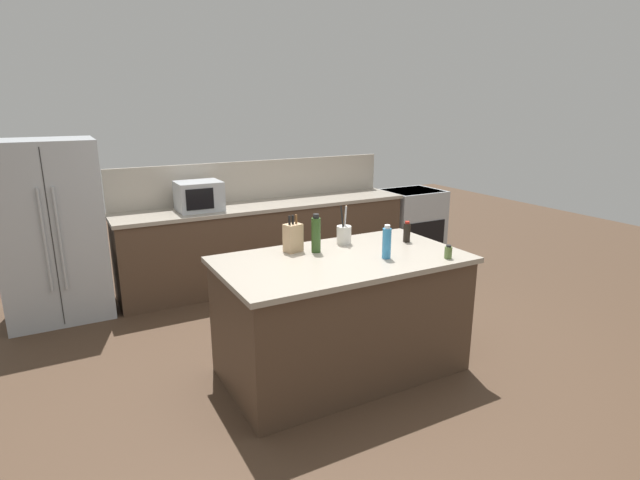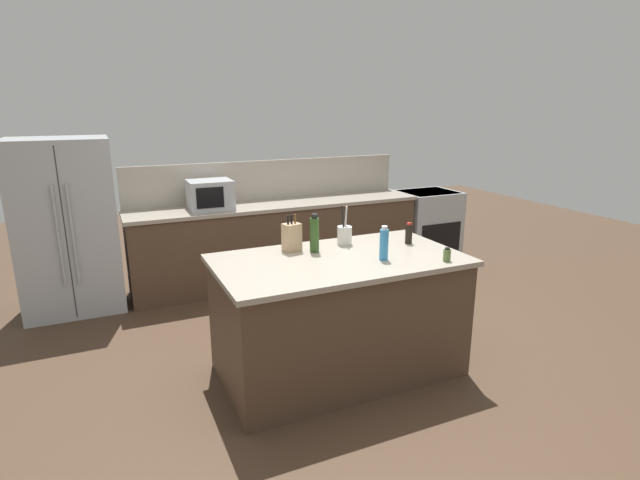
{
  "view_description": "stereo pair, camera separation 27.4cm",
  "coord_description": "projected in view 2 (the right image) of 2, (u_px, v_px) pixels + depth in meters",
  "views": [
    {
      "loc": [
        -1.85,
        -3.06,
        2.06
      ],
      "look_at": [
        0.0,
        0.35,
        0.99
      ],
      "focal_mm": 28.0,
      "sensor_mm": 36.0,
      "label": 1
    },
    {
      "loc": [
        -1.6,
        -3.19,
        2.06
      ],
      "look_at": [
        0.0,
        0.35,
        0.99
      ],
      "focal_mm": 28.0,
      "sensor_mm": 36.0,
      "label": 2
    }
  ],
  "objects": [
    {
      "name": "ground_plane",
      "position": [
        338.0,
        370.0,
        3.98
      ],
      "size": [
        14.0,
        14.0,
        0.0
      ],
      "primitive_type": "plane",
      "color": "#473323"
    },
    {
      "name": "range_oven",
      "position": [
        427.0,
        225.0,
        6.76
      ],
      "size": [
        0.76,
        0.65,
        0.92
      ],
      "color": "#ADB2B7",
      "rests_on": "ground_plane"
    },
    {
      "name": "kitchen_island",
      "position": [
        339.0,
        315.0,
        3.86
      ],
      "size": [
        1.86,
        1.04,
        0.94
      ],
      "color": "#4C3828",
      "rests_on": "ground_plane"
    },
    {
      "name": "refrigerator",
      "position": [
        67.0,
        227.0,
        4.97
      ],
      "size": [
        0.92,
        0.75,
        1.74
      ],
      "color": "#ADB2B7",
      "rests_on": "ground_plane"
    },
    {
      "name": "dish_soap_bottle",
      "position": [
        384.0,
        244.0,
        3.66
      ],
      "size": [
        0.07,
        0.07,
        0.26
      ],
      "color": "#3384BC",
      "rests_on": "kitchen_island"
    },
    {
      "name": "spice_jar_oregano",
      "position": [
        447.0,
        255.0,
        3.64
      ],
      "size": [
        0.06,
        0.06,
        0.1
      ],
      "color": "#567038",
      "rests_on": "kitchen_island"
    },
    {
      "name": "soy_sauce_bottle",
      "position": [
        409.0,
        234.0,
        4.09
      ],
      "size": [
        0.06,
        0.06,
        0.18
      ],
      "color": "black",
      "rests_on": "kitchen_island"
    },
    {
      "name": "olive_oil_bottle",
      "position": [
        314.0,
        234.0,
        3.84
      ],
      "size": [
        0.07,
        0.07,
        0.3
      ],
      "color": "#2D4C1E",
      "rests_on": "kitchen_island"
    },
    {
      "name": "microwave",
      "position": [
        210.0,
        194.0,
        5.43
      ],
      "size": [
        0.47,
        0.39,
        0.31
      ],
      "color": "#ADB2B7",
      "rests_on": "back_counter_run"
    },
    {
      "name": "back_counter_run",
      "position": [
        279.0,
        242.0,
        5.91
      ],
      "size": [
        3.41,
        0.66,
        0.94
      ],
      "color": "#4C3828",
      "rests_on": "ground_plane"
    },
    {
      "name": "knife_block",
      "position": [
        292.0,
        237.0,
        3.87
      ],
      "size": [
        0.15,
        0.13,
        0.29
      ],
      "rotation": [
        0.0,
        0.0,
        0.22
      ],
      "color": "tan",
      "rests_on": "kitchen_island"
    },
    {
      "name": "wall_backsplash",
      "position": [
        268.0,
        179.0,
        6.0
      ],
      "size": [
        3.37,
        0.03,
        0.46
      ],
      "primitive_type": "cube",
      "color": "#B2A899",
      "rests_on": "back_counter_run"
    },
    {
      "name": "utensil_crock",
      "position": [
        345.0,
        235.0,
        4.07
      ],
      "size": [
        0.12,
        0.12,
        0.32
      ],
      "color": "beige",
      "rests_on": "kitchen_island"
    }
  ]
}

